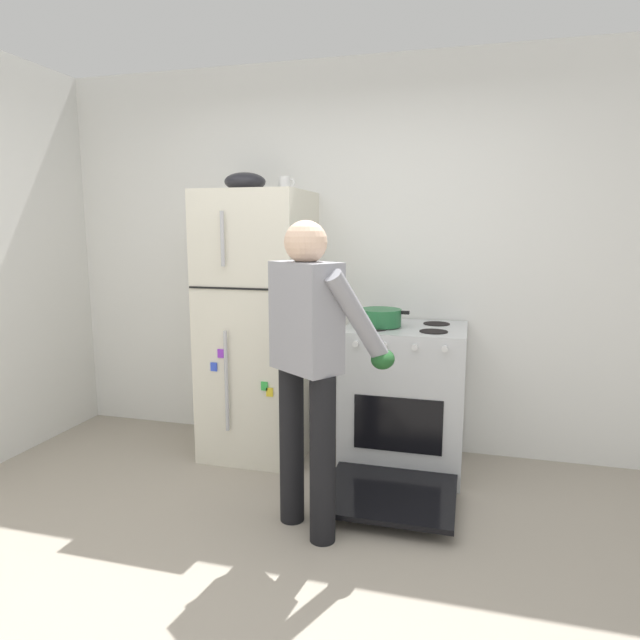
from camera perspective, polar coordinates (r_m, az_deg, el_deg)
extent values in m
plane|color=#9E9384|center=(2.63, -7.55, -27.08)|extent=(8.00, 8.00, 0.00)
cube|color=white|center=(3.98, 2.97, 6.38)|extent=(6.00, 0.10, 2.70)
cube|color=silver|center=(3.83, -6.31, -0.53)|extent=(0.68, 0.68, 1.80)
cube|color=black|center=(3.48, -8.47, 3.22)|extent=(0.67, 0.01, 0.01)
cylinder|color=#B7B7BC|center=(3.60, -9.62, -6.25)|extent=(0.02, 0.02, 0.65)
cylinder|color=#B7B7BC|center=(3.47, -10.03, 8.25)|extent=(0.02, 0.02, 0.34)
cube|color=purple|center=(3.60, -10.18, -3.42)|extent=(0.04, 0.01, 0.06)
cube|color=green|center=(3.53, -5.76, -6.80)|extent=(0.04, 0.01, 0.06)
cube|color=yellow|center=(3.53, -5.22, -7.42)|extent=(0.04, 0.01, 0.06)
cube|color=blue|center=(3.64, -10.89, -4.76)|extent=(0.04, 0.01, 0.06)
cube|color=silver|center=(3.69, 8.68, -7.87)|extent=(0.76, 0.64, 0.94)
cube|color=black|center=(3.41, 8.01, -10.65)|extent=(0.53, 0.01, 0.34)
cylinder|color=black|center=(3.47, 5.60, -0.89)|extent=(0.17, 0.17, 0.01)
cylinder|color=black|center=(3.43, 11.63, -1.16)|extent=(0.17, 0.17, 0.01)
cylinder|color=black|center=(3.75, 6.35, -0.13)|extent=(0.17, 0.17, 0.01)
cylinder|color=black|center=(3.71, 11.92, -0.38)|extent=(0.17, 0.17, 0.01)
cylinder|color=silver|center=(3.31, 3.70, -2.48)|extent=(0.04, 0.03, 0.04)
cylinder|color=silver|center=(3.28, 6.61, -2.62)|extent=(0.04, 0.03, 0.04)
cylinder|color=silver|center=(3.26, 9.75, -2.78)|extent=(0.04, 0.03, 0.04)
cylinder|color=silver|center=(3.25, 12.74, -2.92)|extent=(0.04, 0.03, 0.04)
cube|color=black|center=(3.26, 7.19, -17.41)|extent=(0.72, 0.60, 0.05)
cylinder|color=black|center=(3.01, -2.94, -12.65)|extent=(0.13, 0.13, 0.86)
cylinder|color=black|center=(2.82, 0.27, -14.21)|extent=(0.13, 0.13, 0.86)
cube|color=gray|center=(2.72, -1.45, 0.32)|extent=(0.41, 0.37, 0.54)
sphere|color=beige|center=(2.69, -1.48, 8.03)|extent=(0.21, 0.21, 0.21)
sphere|color=#474747|center=(2.69, -1.48, 7.24)|extent=(0.15, 0.15, 0.15)
cylinder|color=gray|center=(2.98, -1.21, 1.05)|extent=(0.31, 0.38, 0.50)
cylinder|color=gray|center=(2.68, 4.03, 0.08)|extent=(0.31, 0.38, 0.50)
ellipsoid|color=#1E5123|center=(3.12, 1.26, -2.73)|extent=(0.12, 0.18, 0.10)
ellipsoid|color=#1E5123|center=(2.84, 6.49, -4.03)|extent=(0.12, 0.18, 0.10)
cylinder|color=#236638|center=(3.54, 6.23, 0.26)|extent=(0.27, 0.27, 0.11)
cube|color=black|center=(3.57, 3.73, 0.97)|extent=(0.05, 0.03, 0.02)
cube|color=black|center=(3.52, 8.79, 0.76)|extent=(0.05, 0.03, 0.02)
cylinder|color=silver|center=(3.77, -3.66, 13.83)|extent=(0.08, 0.08, 0.10)
torus|color=silver|center=(3.76, -3.01, 13.93)|extent=(0.06, 0.01, 0.06)
ellipsoid|color=black|center=(3.82, -7.73, 13.92)|extent=(0.27, 0.27, 0.12)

